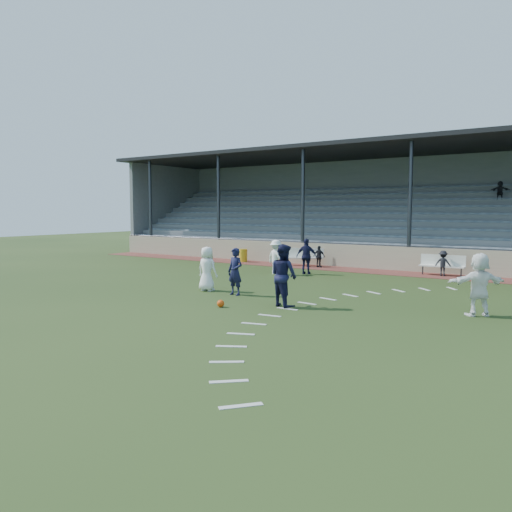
% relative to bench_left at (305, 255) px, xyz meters
% --- Properties ---
extents(ground, '(90.00, 90.00, 0.00)m').
position_rel_bench_left_xyz_m(ground, '(2.39, -10.82, -0.58)').
color(ground, '#273A17').
rests_on(ground, ground).
extents(cinder_track, '(34.00, 2.00, 0.02)m').
position_rel_bench_left_xyz_m(cinder_track, '(2.39, -0.32, -0.57)').
color(cinder_track, brown).
rests_on(cinder_track, ground).
extents(retaining_wall, '(34.00, 0.18, 1.20)m').
position_rel_bench_left_xyz_m(retaining_wall, '(2.39, 0.73, 0.02)').
color(retaining_wall, '#B3A78A').
rests_on(retaining_wall, ground).
extents(bench_left, '(2.00, 1.18, 0.95)m').
position_rel_bench_left_xyz_m(bench_left, '(0.00, 0.00, 0.00)').
color(bench_left, white).
rests_on(bench_left, cinder_track).
extents(bench_right, '(2.01, 0.51, 0.95)m').
position_rel_bench_left_xyz_m(bench_right, '(7.25, -0.06, 0.00)').
color(bench_right, white).
rests_on(bench_right, cinder_track).
extents(trash_bin, '(0.47, 0.47, 0.75)m').
position_rel_bench_left_xyz_m(trash_bin, '(-3.92, -0.28, -0.19)').
color(trash_bin, gold).
rests_on(trash_bin, cinder_track).
extents(football, '(0.23, 0.23, 0.23)m').
position_rel_bench_left_xyz_m(football, '(3.36, -11.74, -0.47)').
color(football, '#E1480D').
rests_on(football, ground).
extents(player_white_lead, '(0.84, 0.57, 1.66)m').
position_rel_bench_left_xyz_m(player_white_lead, '(0.97, -9.50, 0.25)').
color(player_white_lead, white).
rests_on(player_white_lead, ground).
extents(player_navy_lead, '(0.65, 0.45, 1.69)m').
position_rel_bench_left_xyz_m(player_navy_lead, '(2.41, -9.68, 0.26)').
color(player_navy_lead, '#141537').
rests_on(player_navy_lead, ground).
extents(player_navy_mid, '(1.17, 1.05, 1.98)m').
position_rel_bench_left_xyz_m(player_navy_mid, '(4.92, -10.51, 0.40)').
color(player_navy_mid, '#141537').
rests_on(player_navy_mid, ground).
extents(player_white_wing, '(1.20, 0.95, 1.63)m').
position_rel_bench_left_xyz_m(player_white_wing, '(0.62, -3.98, 0.23)').
color(player_white_wing, white).
rests_on(player_white_wing, ground).
extents(player_navy_wing, '(1.06, 0.63, 1.68)m').
position_rel_bench_left_xyz_m(player_navy_wing, '(1.74, -3.06, 0.26)').
color(player_navy_wing, '#141537').
rests_on(player_navy_wing, ground).
extents(player_white_back, '(1.64, 1.50, 1.83)m').
position_rel_bench_left_xyz_m(player_white_back, '(10.29, -8.61, 0.33)').
color(player_white_back, white).
rests_on(player_white_back, ground).
extents(sub_left_near, '(0.47, 0.41, 1.10)m').
position_rel_bench_left_xyz_m(sub_left_near, '(0.45, -0.43, -0.02)').
color(sub_left_near, black).
rests_on(sub_left_near, cinder_track).
extents(sub_left_far, '(0.67, 0.29, 1.14)m').
position_rel_bench_left_xyz_m(sub_left_far, '(1.04, -0.33, 0.01)').
color(sub_left_far, black).
rests_on(sub_left_far, cinder_track).
extents(sub_right, '(0.76, 0.45, 1.17)m').
position_rel_bench_left_xyz_m(sub_right, '(7.33, -0.28, 0.02)').
color(sub_right, black).
rests_on(sub_right, cinder_track).
extents(grandstand, '(34.60, 9.00, 6.61)m').
position_rel_bench_left_xyz_m(grandstand, '(2.40, 5.45, 1.62)').
color(grandstand, gray).
rests_on(grandstand, ground).
extents(penalty_arc, '(3.89, 14.63, 0.01)m').
position_rel_bench_left_xyz_m(penalty_arc, '(6.51, -10.82, -0.58)').
color(penalty_arc, silver).
rests_on(penalty_arc, ground).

